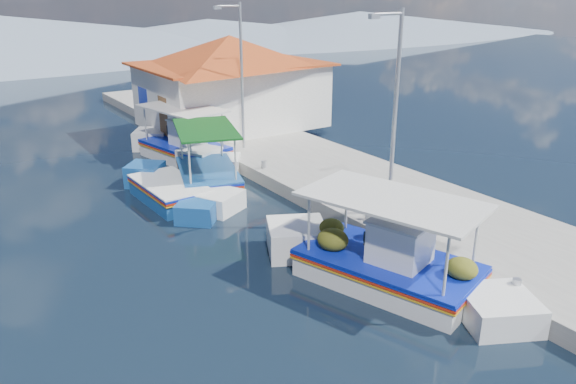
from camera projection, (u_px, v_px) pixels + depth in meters
ground at (304, 301)px, 13.05m from camera, size 160.00×160.00×0.00m
quay at (339, 178)px, 20.71m from camera, size 5.00×44.00×0.50m
bollards at (306, 184)px, 18.90m from camera, size 0.20×17.20×0.30m
main_caique at (386, 265)px, 13.69m from camera, size 3.81×7.39×2.56m
caique_green_canopy at (207, 177)px, 20.44m from camera, size 3.36×6.43×2.53m
caique_blue_hull at (169, 193)px, 19.15m from camera, size 1.90×5.93×1.06m
caique_far at (184, 149)px, 23.76m from camera, size 3.04×7.10×2.54m
harbor_building at (231, 80)px, 27.01m from camera, size 10.49×10.49×4.40m
lamp_post_near at (393, 105)px, 15.62m from camera, size 1.21×0.14×6.00m
lamp_post_far at (240, 70)px, 22.63m from camera, size 1.21×0.14×6.00m
mountain_ridge at (54, 38)px, 59.39m from camera, size 171.40×96.00×5.50m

